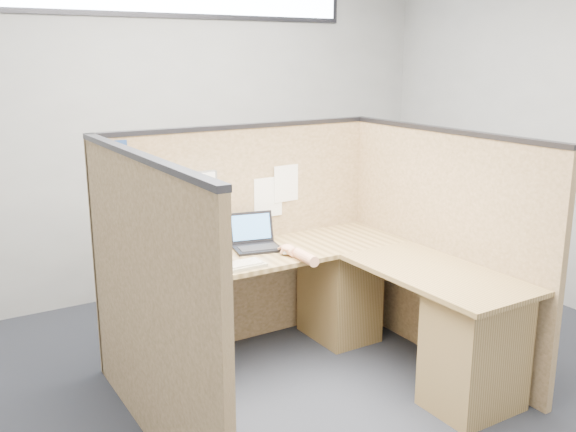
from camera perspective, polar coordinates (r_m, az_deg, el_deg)
floor at (r=3.95m, az=3.16°, el=-15.90°), size 5.00×5.00×0.00m
wall_back at (r=5.45m, az=-10.34°, el=7.85°), size 5.00×0.00×5.00m
cubicle_partitions at (r=3.96m, az=-0.20°, el=-3.59°), size 2.06×1.83×1.53m
l_desk at (r=4.08m, az=3.08°, el=-8.71°), size 1.95×1.75×0.73m
laptop at (r=4.26m, az=-3.15°, el=-2.10°), size 0.34×0.35×0.22m
keyboard at (r=3.85m, az=-5.22°, el=-4.58°), size 0.45×0.16×0.03m
mouse at (r=4.11m, az=-0.04°, el=-3.17°), size 0.11×0.07×0.04m
hand_forearm at (r=4.01m, az=1.04°, el=-3.43°), size 0.10×0.36×0.08m
blue_poster at (r=3.97m, az=-15.36°, el=4.70°), size 0.19×0.03×0.25m
american_flag at (r=4.08m, az=-11.34°, el=2.44°), size 0.20×0.01×0.35m
file_holder at (r=4.17m, az=-7.95°, el=1.77°), size 0.25×0.05×0.32m
paper_left at (r=4.50m, az=-0.16°, el=2.91°), size 0.20×0.02×0.26m
paper_right at (r=4.44m, az=-1.78°, el=1.67°), size 0.22×0.01×0.28m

